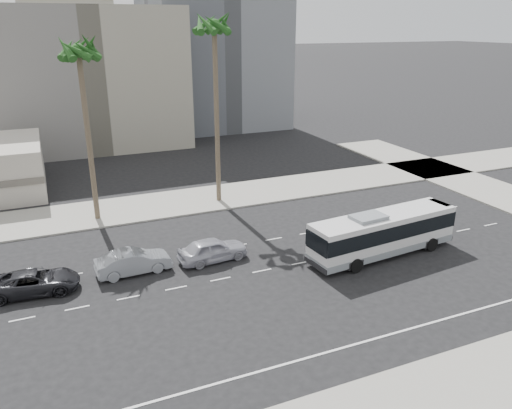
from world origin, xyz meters
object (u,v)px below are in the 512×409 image
city_bus (383,232)px  palm_near (214,30)px  car_a (213,249)px  palm_mid (79,55)px  car_b (133,262)px  car_c (35,282)px

city_bus → palm_near: bearing=109.1°
car_a → palm_mid: 18.32m
city_bus → palm_mid: palm_mid is taller
city_bus → car_b: city_bus is taller
city_bus → palm_near: 21.90m
car_a → palm_near: (4.50, 11.64, 14.55)m
palm_near → palm_mid: (-11.13, -0.32, -1.76)m
city_bus → car_c: city_bus is taller
car_a → car_c: size_ratio=0.93×
car_a → palm_mid: bearing=25.9°
car_b → palm_near: 20.99m
city_bus → palm_near: palm_near is taller
city_bus → car_a: 12.30m
car_a → car_b: car_a is taller
car_a → palm_near: size_ratio=0.29×
palm_near → palm_mid: palm_near is taller
car_b → car_c: bearing=89.3°
car_b → palm_mid: size_ratio=0.33×
car_c → palm_near: size_ratio=0.31×
car_c → palm_mid: palm_mid is taller
palm_mid → car_b: bearing=-84.1°
car_b → palm_near: bearing=-44.2°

